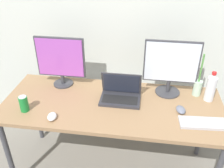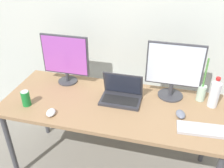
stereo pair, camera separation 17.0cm
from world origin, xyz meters
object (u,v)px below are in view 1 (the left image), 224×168
at_px(mouse_by_laptop, 52,116).
at_px(monitor_left, 61,60).
at_px(monitor_center, 171,66).
at_px(laptop_silver, 121,93).
at_px(keyboard_main, 208,123).
at_px(work_desk, 112,110).
at_px(soda_can_near_keyboard, 24,104).
at_px(water_bottle, 211,87).
at_px(mouse_by_keyboard, 181,110).
at_px(bamboo_vase, 198,87).

bearing_deg(mouse_by_laptop, monitor_left, 88.20).
height_order(monitor_center, laptop_silver, monitor_center).
bearing_deg(monitor_center, keyboard_main, -54.74).
xyz_separation_m(work_desk, keyboard_main, (0.71, -0.15, 0.07)).
height_order(work_desk, laptop_silver, laptop_silver).
bearing_deg(monitor_left, monitor_center, -0.23).
bearing_deg(soda_can_near_keyboard, monitor_center, 20.77).
distance_m(monitor_left, keyboard_main, 1.26).
bearing_deg(water_bottle, mouse_by_laptop, -160.45).
relative_size(work_desk, monitor_center, 3.76).
bearing_deg(keyboard_main, monitor_left, 158.13).
bearing_deg(soda_can_near_keyboard, water_bottle, 14.01).
bearing_deg(water_bottle, work_desk, -167.87).
xyz_separation_m(work_desk, monitor_center, (0.44, 0.22, 0.31)).
height_order(monitor_center, soda_can_near_keyboard, monitor_center).
distance_m(monitor_center, mouse_by_keyboard, 0.36).
height_order(monitor_center, keyboard_main, monitor_center).
height_order(keyboard_main, water_bottle, water_bottle).
height_order(monitor_left, soda_can_near_keyboard, monitor_left).
bearing_deg(mouse_by_laptop, monitor_center, 19.19).
height_order(monitor_left, bamboo_vase, monitor_left).
bearing_deg(mouse_by_keyboard, mouse_by_laptop, -179.28).
relative_size(work_desk, bamboo_vase, 4.72).
height_order(work_desk, monitor_center, monitor_center).
relative_size(water_bottle, soda_can_near_keyboard, 2.02).
xyz_separation_m(mouse_by_laptop, water_bottle, (1.17, 0.41, 0.10)).
relative_size(laptop_silver, soda_can_near_keyboard, 2.54).
xyz_separation_m(work_desk, mouse_by_laptop, (-0.40, -0.25, 0.08)).
bearing_deg(mouse_by_laptop, bamboo_vase, 13.67).
bearing_deg(monitor_center, monitor_left, 179.77).
xyz_separation_m(monitor_left, monitor_center, (0.91, -0.00, 0.01)).
relative_size(work_desk, soda_can_near_keyboard, 13.84).
relative_size(laptop_silver, mouse_by_keyboard, 3.12).
height_order(monitor_left, laptop_silver, monitor_left).
bearing_deg(monitor_left, bamboo_vase, -0.07).
xyz_separation_m(laptop_silver, bamboo_vase, (0.62, 0.15, 0.03)).
relative_size(work_desk, mouse_by_laptop, 18.24).
bearing_deg(keyboard_main, work_desk, 163.75).
bearing_deg(monitor_center, mouse_by_keyboard, -70.92).
height_order(mouse_by_laptop, bamboo_vase, bamboo_vase).
bearing_deg(keyboard_main, water_bottle, 76.18).
relative_size(mouse_by_laptop, water_bottle, 0.38).
height_order(mouse_by_laptop, water_bottle, water_bottle).
bearing_deg(monitor_left, mouse_by_laptop, -81.66).
relative_size(mouse_by_keyboard, mouse_by_laptop, 1.07).
bearing_deg(monitor_left, mouse_by_keyboard, -14.42).
distance_m(work_desk, monitor_center, 0.59).
bearing_deg(mouse_by_laptop, keyboard_main, -5.19).
bearing_deg(keyboard_main, soda_can_near_keyboard, 177.41).
bearing_deg(keyboard_main, mouse_by_keyboard, 141.34).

